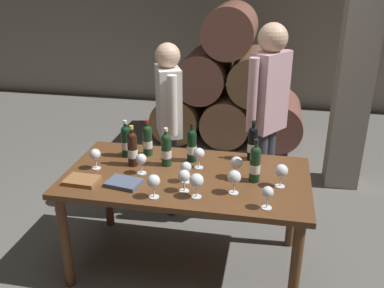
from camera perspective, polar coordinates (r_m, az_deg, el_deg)
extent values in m
plane|color=#66635E|center=(3.40, -0.68, -15.58)|extent=(14.00, 14.00, 0.00)
cube|color=gray|center=(6.86, 6.79, 16.89)|extent=(10.00, 0.24, 2.80)
cylinder|color=brown|center=(5.63, -1.56, 4.20)|extent=(0.60, 0.90, 0.60)
cylinder|color=brown|center=(5.54, 4.83, 3.77)|extent=(0.60, 0.90, 0.60)
cylinder|color=brown|center=(5.51, 11.36, 3.29)|extent=(0.60, 0.90, 0.60)
cylinder|color=brown|center=(5.42, 1.67, 9.45)|extent=(0.60, 0.90, 0.60)
cylinder|color=brown|center=(5.36, 8.42, 9.04)|extent=(0.60, 0.90, 0.60)
cylinder|color=brown|center=(5.28, 5.24, 15.02)|extent=(0.60, 0.90, 0.60)
cube|color=gray|center=(4.34, 21.25, 10.61)|extent=(0.32, 0.32, 2.60)
cube|color=brown|center=(2.99, -0.74, -4.47)|extent=(1.70, 0.90, 0.04)
cylinder|color=brown|center=(3.12, -16.59, -12.48)|extent=(0.07, 0.07, 0.72)
cylinder|color=brown|center=(2.84, 13.62, -16.22)|extent=(0.07, 0.07, 0.72)
cylinder|color=brown|center=(3.71, -11.21, -5.78)|extent=(0.07, 0.07, 0.72)
cylinder|color=brown|center=(3.48, 13.31, -8.12)|extent=(0.07, 0.07, 0.72)
cylinder|color=black|center=(3.26, -8.77, 0.02)|extent=(0.07, 0.07, 0.20)
sphere|color=black|center=(3.22, -8.89, 1.78)|extent=(0.07, 0.07, 0.07)
cylinder|color=black|center=(3.21, -8.91, 2.21)|extent=(0.03, 0.03, 0.06)
cylinder|color=silver|center=(3.20, -8.96, 2.93)|extent=(0.03, 0.03, 0.02)
cylinder|color=silver|center=(3.27, -8.76, -0.14)|extent=(0.07, 0.07, 0.06)
cylinder|color=#19381E|center=(2.89, 8.40, -3.01)|extent=(0.07, 0.07, 0.21)
sphere|color=#19381E|center=(2.84, 8.53, -0.97)|extent=(0.07, 0.07, 0.07)
cylinder|color=#19381E|center=(2.83, 8.56, -0.47)|extent=(0.03, 0.03, 0.07)
cylinder|color=black|center=(2.81, 8.62, 0.38)|extent=(0.03, 0.03, 0.02)
cylinder|color=silver|center=(2.89, 8.39, -3.20)|extent=(0.07, 0.07, 0.06)
cylinder|color=#19381E|center=(3.27, -5.96, 0.16)|extent=(0.07, 0.07, 0.20)
sphere|color=#19381E|center=(3.23, -6.03, 1.89)|extent=(0.07, 0.07, 0.07)
cylinder|color=#19381E|center=(3.22, -6.05, 2.31)|extent=(0.03, 0.03, 0.06)
cylinder|color=#B21E23|center=(3.20, -6.08, 3.02)|extent=(0.03, 0.03, 0.02)
cylinder|color=silver|center=(3.27, -5.95, 0.00)|extent=(0.07, 0.07, 0.06)
cylinder|color=black|center=(3.14, -0.04, -0.56)|extent=(0.07, 0.07, 0.21)
sphere|color=black|center=(3.10, -0.04, 1.30)|extent=(0.07, 0.07, 0.07)
cylinder|color=black|center=(3.09, -0.04, 1.76)|extent=(0.03, 0.03, 0.07)
cylinder|color=black|center=(3.08, -0.04, 2.54)|extent=(0.03, 0.03, 0.02)
cylinder|color=silver|center=(3.15, -0.04, -0.73)|extent=(0.07, 0.07, 0.06)
cylinder|color=#19381E|center=(3.09, -3.44, -1.12)|extent=(0.07, 0.07, 0.20)
sphere|color=#19381E|center=(3.04, -3.49, 0.73)|extent=(0.07, 0.07, 0.07)
cylinder|color=#19381E|center=(3.04, -3.50, 1.18)|extent=(0.03, 0.03, 0.06)
cylinder|color=silver|center=(3.02, -3.52, 1.94)|extent=(0.03, 0.03, 0.02)
cylinder|color=silver|center=(3.09, -3.44, -1.29)|extent=(0.07, 0.07, 0.06)
cylinder|color=black|center=(3.11, -7.94, -1.02)|extent=(0.07, 0.07, 0.22)
sphere|color=black|center=(3.06, -8.05, 0.92)|extent=(0.07, 0.07, 0.07)
cylinder|color=black|center=(3.05, -8.08, 1.41)|extent=(0.03, 0.03, 0.07)
cylinder|color=gold|center=(3.04, -8.13, 2.21)|extent=(0.03, 0.03, 0.02)
cylinder|color=silver|center=(3.11, -7.93, -1.20)|extent=(0.07, 0.07, 0.06)
cylinder|color=black|center=(3.20, 8.08, -0.28)|extent=(0.07, 0.07, 0.22)
sphere|color=black|center=(3.16, 8.19, 1.62)|extent=(0.07, 0.07, 0.07)
cylinder|color=black|center=(3.15, 8.22, 2.10)|extent=(0.03, 0.03, 0.07)
cylinder|color=black|center=(3.13, 8.27, 2.89)|extent=(0.03, 0.03, 0.02)
cylinder|color=silver|center=(3.21, 8.07, -0.45)|extent=(0.07, 0.07, 0.06)
cylinder|color=white|center=(2.77, 5.58, -6.50)|extent=(0.06, 0.06, 0.00)
cylinder|color=white|center=(2.75, 5.61, -5.78)|extent=(0.01, 0.01, 0.07)
sphere|color=white|center=(2.72, 5.67, -4.40)|extent=(0.09, 0.09, 0.09)
cylinder|color=white|center=(2.89, -0.77, -5.03)|extent=(0.06, 0.06, 0.00)
cylinder|color=white|center=(2.87, -0.78, -4.33)|extent=(0.01, 0.01, 0.07)
sphere|color=white|center=(2.84, -0.78, -3.11)|extent=(0.07, 0.07, 0.07)
cylinder|color=white|center=(3.15, -12.65, -3.17)|extent=(0.06, 0.06, 0.00)
cylinder|color=white|center=(3.13, -12.72, -2.51)|extent=(0.01, 0.01, 0.07)
sphere|color=white|center=(3.10, -12.83, -1.33)|extent=(0.08, 0.08, 0.08)
cylinder|color=white|center=(2.72, -5.08, -7.06)|extent=(0.06, 0.06, 0.00)
cylinder|color=white|center=(2.70, -5.11, -6.32)|extent=(0.01, 0.01, 0.07)
sphere|color=white|center=(2.67, -5.17, -4.95)|extent=(0.08, 0.08, 0.08)
cylinder|color=white|center=(2.64, 9.93, -8.38)|extent=(0.06, 0.06, 0.00)
cylinder|color=white|center=(2.62, 9.99, -7.64)|extent=(0.01, 0.01, 0.07)
sphere|color=white|center=(2.59, 10.09, -6.34)|extent=(0.07, 0.07, 0.07)
cylinder|color=white|center=(2.96, 5.87, -4.46)|extent=(0.06, 0.06, 0.00)
cylinder|color=white|center=(2.94, 5.90, -3.77)|extent=(0.01, 0.01, 0.07)
sphere|color=white|center=(2.91, 5.96, -2.49)|extent=(0.08, 0.08, 0.08)
cylinder|color=white|center=(3.08, 0.93, -3.15)|extent=(0.06, 0.06, 0.00)
cylinder|color=white|center=(3.07, 0.94, -2.48)|extent=(0.01, 0.01, 0.07)
sphere|color=white|center=(3.04, 0.94, -1.26)|extent=(0.08, 0.08, 0.08)
cylinder|color=white|center=(2.89, 11.67, -5.54)|extent=(0.06, 0.06, 0.00)
cylinder|color=white|center=(2.88, 11.74, -4.84)|extent=(0.01, 0.01, 0.07)
sphere|color=white|center=(2.84, 11.86, -3.51)|extent=(0.09, 0.09, 0.09)
cylinder|color=white|center=(2.71, 0.60, -7.06)|extent=(0.06, 0.06, 0.00)
cylinder|color=white|center=(2.69, 0.60, -6.33)|extent=(0.01, 0.01, 0.07)
sphere|color=white|center=(2.66, 0.61, -4.90)|extent=(0.09, 0.09, 0.09)
cylinder|color=white|center=(3.02, -6.71, -3.87)|extent=(0.06, 0.06, 0.00)
cylinder|color=white|center=(3.01, -6.75, -3.19)|extent=(0.01, 0.01, 0.07)
sphere|color=white|center=(2.98, -6.81, -1.99)|extent=(0.08, 0.08, 0.08)
cylinder|color=white|center=(2.78, -1.05, -6.29)|extent=(0.06, 0.06, 0.00)
cylinder|color=white|center=(2.76, -1.05, -5.57)|extent=(0.01, 0.01, 0.07)
sphere|color=white|center=(2.73, -1.06, -4.26)|extent=(0.08, 0.08, 0.08)
cube|color=#4C5670|center=(2.89, -9.12, -5.16)|extent=(0.24, 0.19, 0.03)
cube|color=#936038|center=(2.97, -14.50, -4.75)|extent=(0.23, 0.17, 0.03)
cylinder|color=#383842|center=(3.79, 9.95, -3.87)|extent=(0.11, 0.11, 0.85)
cylinder|color=#383842|center=(3.71, 8.94, -4.42)|extent=(0.11, 0.11, 0.85)
cube|color=#CC9EA8|center=(3.48, 10.25, 6.87)|extent=(0.33, 0.37, 0.64)
cylinder|color=#CC9EA8|center=(3.64, 12.26, 7.95)|extent=(0.08, 0.08, 0.54)
cylinder|color=#CC9EA8|center=(3.31, 8.12, 6.74)|extent=(0.08, 0.08, 0.54)
sphere|color=tan|center=(3.39, 10.76, 13.77)|extent=(0.23, 0.23, 0.23)
cylinder|color=#383842|center=(3.89, -3.06, -3.52)|extent=(0.11, 0.11, 0.77)
cylinder|color=#383842|center=(3.79, -2.81, -4.25)|extent=(0.11, 0.11, 0.77)
cube|color=silver|center=(3.59, -3.15, 5.72)|extent=(0.29, 0.36, 0.58)
cylinder|color=silver|center=(3.78, -3.65, 7.07)|extent=(0.08, 0.08, 0.49)
cylinder|color=silver|center=(3.38, -2.62, 5.15)|extent=(0.08, 0.08, 0.49)
sphere|color=tan|center=(3.49, -3.29, 11.71)|extent=(0.21, 0.21, 0.21)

